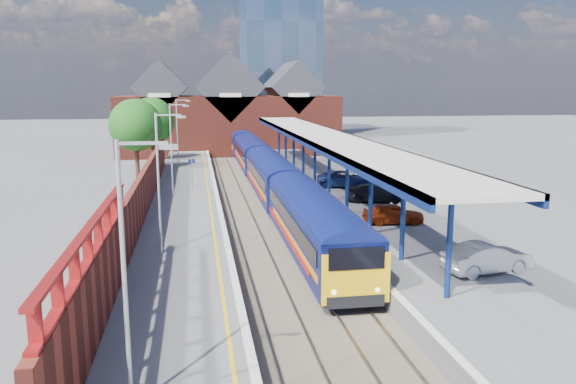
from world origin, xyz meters
The scene contains 24 objects.
ground centered at (0.00, 30.00, 0.00)m, with size 240.00×240.00×0.00m, color #5B5B5E.
ballast_bed centered at (0.00, 20.00, 0.03)m, with size 6.00×76.00×0.06m, color #473D33.
rails centered at (0.00, 20.00, 0.12)m, with size 4.51×76.00×0.14m.
left_platform centered at (-5.50, 20.00, 0.50)m, with size 5.00×76.00×1.00m, color #565659.
right_platform centered at (6.00, 20.00, 0.50)m, with size 6.00×76.00×1.00m, color #565659.
coping_left centered at (-3.15, 20.00, 1.02)m, with size 0.30×76.00×0.05m, color silver.
coping_right centered at (3.15, 20.00, 1.02)m, with size 0.30×76.00×0.05m, color silver.
yellow_line centered at (-3.75, 20.00, 1.01)m, with size 0.14×76.00×0.01m, color yellow.
train centered at (1.49, 31.61, 2.12)m, with size 2.90×65.92×3.45m.
canopy centered at (5.48, 21.95, 5.25)m, with size 4.50×52.00×4.48m.
lamp_post_a centered at (-6.36, -8.00, 4.99)m, with size 1.48×0.18×7.00m.
lamp_post_b centered at (-6.36, 6.00, 4.99)m, with size 1.48×0.18×7.00m.
lamp_post_c centered at (-6.36, 22.00, 4.99)m, with size 1.48×0.18×7.00m.
lamp_post_d centered at (-6.36, 38.00, 4.99)m, with size 1.48×0.18×7.00m.
platform_sign centered at (-5.00, 24.00, 2.69)m, with size 0.55×0.08×2.50m.
brick_wall centered at (-8.10, 13.54, 2.45)m, with size 0.35×50.00×3.86m.
station_building centered at (0.00, 58.00, 5.45)m, with size 30.00×12.12×13.78m.
glass_tower centered at (10.00, 80.00, 20.20)m, with size 14.20×14.20×40.30m.
tree_near centered at (-10.35, 35.91, 5.35)m, with size 5.20×5.20×8.10m.
tree_far centered at (-9.35, 43.91, 5.35)m, with size 5.20×5.20×8.10m.
parked_car_red centered at (7.14, 10.08, 1.63)m, with size 1.49×3.71×1.26m, color maroon.
parked_car_silver centered at (8.11, 0.61, 1.68)m, with size 1.44×4.12×1.36m, color #BBBBC0.
parked_car_dark centered at (8.14, 16.61, 1.63)m, with size 1.76×4.32×1.25m, color black.
parked_car_blue centered at (7.65, 22.95, 1.67)m, with size 2.22×4.81×1.34m, color navy.
Camera 1 is at (-4.65, -21.79, 9.22)m, focal length 35.00 mm.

